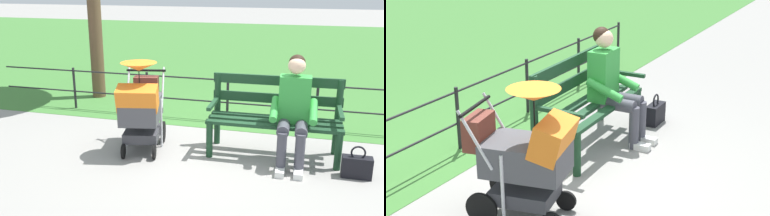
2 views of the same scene
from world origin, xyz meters
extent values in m
plane|color=gray|center=(0.00, 0.00, 0.00)|extent=(60.00, 60.00, 0.00)
cube|color=#193D23|center=(-0.80, -0.18, 0.45)|extent=(1.60, 0.13, 0.04)
cube|color=#193D23|center=(-0.81, 0.00, 0.45)|extent=(1.60, 0.13, 0.04)
cube|color=#193D23|center=(-0.81, 0.18, 0.45)|extent=(1.60, 0.13, 0.04)
cube|color=#193D23|center=(-0.80, -0.28, 0.67)|extent=(1.60, 0.07, 0.12)
cube|color=#193D23|center=(-0.80, -0.28, 0.90)|extent=(1.60, 0.07, 0.12)
cylinder|color=#193D23|center=(-1.56, 0.18, 0.23)|extent=(0.08, 0.08, 0.45)
cylinder|color=#193D23|center=(-1.55, -0.30, 0.47)|extent=(0.08, 0.08, 0.95)
cube|color=#193D23|center=(-1.56, -0.02, 0.63)|extent=(0.06, 0.56, 0.04)
cylinder|color=#193D23|center=(-0.06, 0.22, 0.23)|extent=(0.08, 0.08, 0.45)
cylinder|color=#193D23|center=(-0.05, -0.26, 0.47)|extent=(0.08, 0.08, 0.95)
cube|color=#193D23|center=(-0.06, 0.02, 0.63)|extent=(0.06, 0.56, 0.04)
cylinder|color=#42424C|center=(-1.14, 0.22, 0.47)|extent=(0.15, 0.40, 0.14)
cylinder|color=#42424C|center=(-0.94, 0.22, 0.47)|extent=(0.15, 0.40, 0.14)
cylinder|color=#42424C|center=(-1.14, 0.42, 0.24)|extent=(0.11, 0.11, 0.47)
cylinder|color=#42424C|center=(-0.94, 0.42, 0.24)|extent=(0.11, 0.11, 0.47)
cube|color=silver|center=(-1.14, 0.50, 0.04)|extent=(0.10, 0.22, 0.07)
cube|color=silver|center=(-0.94, 0.50, 0.04)|extent=(0.10, 0.22, 0.07)
cube|color=green|center=(-1.03, 0.00, 0.75)|extent=(0.36, 0.23, 0.56)
cylinder|color=green|center=(-1.25, 0.12, 0.65)|extent=(0.10, 0.43, 0.23)
cylinder|color=green|center=(-0.81, 0.12, 0.65)|extent=(0.10, 0.43, 0.23)
sphere|color=beige|center=(-1.03, 0.00, 1.15)|extent=(0.20, 0.20, 0.20)
sphere|color=black|center=(-1.03, -0.03, 1.18)|extent=(0.19, 0.19, 0.19)
cylinder|color=black|center=(0.66, -0.13, 0.14)|extent=(0.09, 0.28, 0.28)
cylinder|color=black|center=(1.11, -0.03, 0.14)|extent=(0.09, 0.28, 0.28)
cylinder|color=black|center=(0.57, 0.47, 0.09)|extent=(0.07, 0.18, 0.18)
cube|color=#38383D|center=(0.82, 0.21, 0.22)|extent=(0.52, 0.60, 0.12)
cylinder|color=silver|center=(0.61, 0.07, 0.33)|extent=(0.03, 0.03, 0.65)
cylinder|color=silver|center=(1.06, 0.16, 0.33)|extent=(0.03, 0.03, 0.65)
cube|color=#47474C|center=(0.81, 0.23, 0.55)|extent=(0.59, 0.76, 0.28)
cube|color=orange|center=(0.76, 0.47, 0.75)|extent=(0.53, 0.40, 0.33)
cylinder|color=black|center=(0.91, -0.20, 0.95)|extent=(0.51, 0.14, 0.03)
cylinder|color=silver|center=(0.66, -0.15, 0.75)|extent=(0.09, 0.30, 0.49)
cylinder|color=silver|center=(1.11, -0.05, 0.75)|extent=(0.09, 0.30, 0.49)
cone|color=orange|center=(0.79, 0.31, 1.10)|extent=(0.52, 0.52, 0.10)
cylinder|color=black|center=(0.79, 0.31, 0.92)|extent=(0.01, 0.01, 0.30)
cube|color=brown|center=(0.90, -0.18, 0.73)|extent=(0.35, 0.22, 0.28)
cube|color=black|center=(-1.76, 0.34, 0.12)|extent=(0.32, 0.14, 0.24)
torus|color=black|center=(-1.76, 0.34, 0.29)|extent=(0.16, 0.02, 0.16)
cylinder|color=black|center=(-3.92, -1.21, 0.35)|extent=(0.04, 0.04, 0.70)
cylinder|color=black|center=(-2.61, -1.21, 0.35)|extent=(0.04, 0.04, 0.70)
cylinder|color=black|center=(-1.31, -1.21, 0.35)|extent=(0.04, 0.04, 0.70)
cylinder|color=black|center=(0.00, -1.21, 0.35)|extent=(0.04, 0.04, 0.70)
cylinder|color=black|center=(0.00, -1.21, 0.65)|extent=(7.84, 0.02, 0.02)
cylinder|color=black|center=(0.00, -1.21, 0.30)|extent=(7.84, 0.02, 0.02)
camera|label=1|loc=(-1.19, 5.00, 2.09)|focal=40.22mm
camera|label=2|loc=(4.38, 2.74, 2.55)|focal=54.11mm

